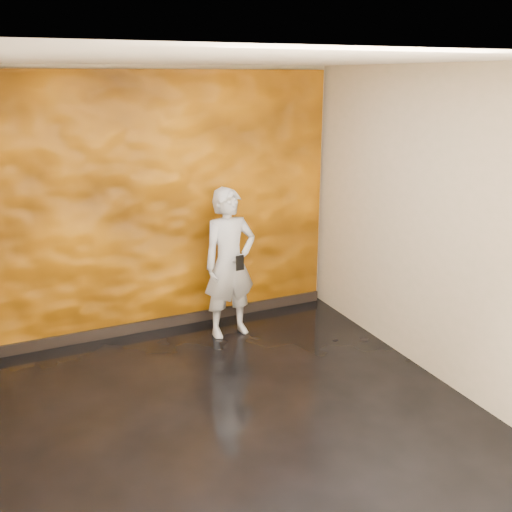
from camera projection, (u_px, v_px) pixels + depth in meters
name	position (u px, v px, depth m)	size (l,w,h in m)	color
room	(228.00, 255.00, 4.30)	(4.02, 4.02, 2.81)	black
feature_wall	(159.00, 206.00, 6.01)	(3.90, 0.06, 2.75)	orange
baseboard	(166.00, 322.00, 6.37)	(3.90, 0.04, 0.12)	black
man	(230.00, 263.00, 6.00)	(0.59, 0.39, 1.61)	#8F929D
phone	(240.00, 263.00, 5.73)	(0.08, 0.02, 0.16)	black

